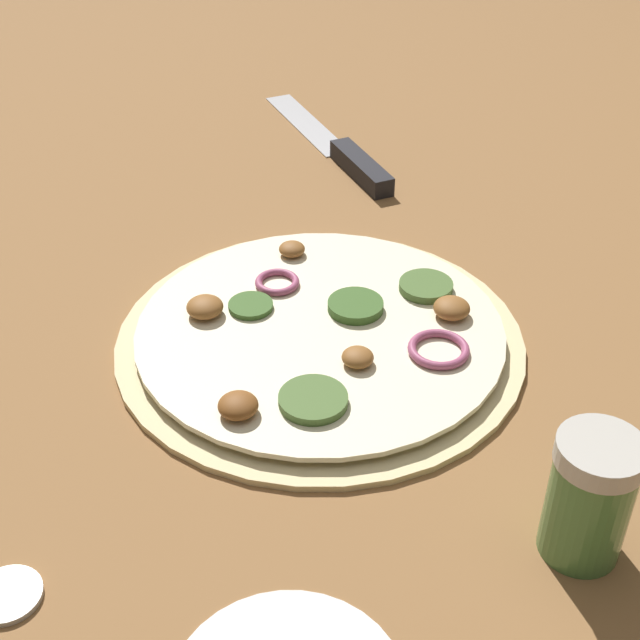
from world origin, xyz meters
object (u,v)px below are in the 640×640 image
object	(u,v)px
spice_jar	(590,497)
loose_cap	(7,593)
pizza	(321,334)
knife	(346,156)

from	to	relation	value
spice_jar	loose_cap	world-z (taller)	spice_jar
pizza	knife	xyz separation A→B (m)	(-0.21, 0.20, -0.00)
knife	spice_jar	distance (m)	0.49
pizza	knife	distance (m)	0.29
knife	loose_cap	distance (m)	0.54
pizza	spice_jar	bearing A→B (deg)	-2.04
spice_jar	pizza	bearing A→B (deg)	177.96
spice_jar	loose_cap	xyz separation A→B (m)	(-0.17, -0.26, -0.04)
knife	loose_cap	world-z (taller)	knife
pizza	loose_cap	world-z (taller)	pizza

